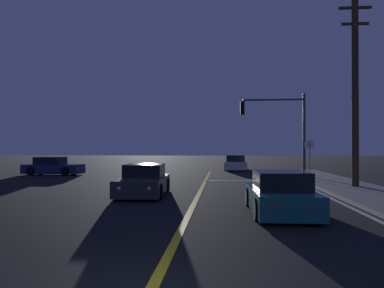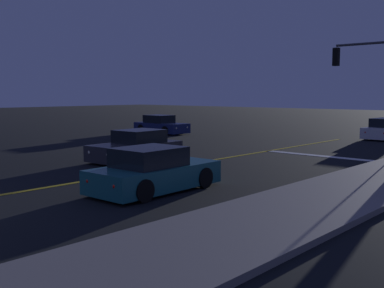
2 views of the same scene
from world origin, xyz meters
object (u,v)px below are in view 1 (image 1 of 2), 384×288
(street_sign_corner, at_px, (310,154))
(car_lead_oncoming_navy, at_px, (53,167))
(utility_pole_right, at_px, (355,89))
(car_side_waiting_teal, at_px, (280,195))
(traffic_signal_near_right, at_px, (280,121))
(car_mid_block_charcoal, at_px, (144,182))
(car_distant_tail_white, at_px, (236,163))

(street_sign_corner, bearing_deg, car_lead_oncoming_navy, 166.85)
(utility_pole_right, xyz_separation_m, street_sign_corner, (-1.40, 3.39, -3.28))
(car_lead_oncoming_navy, distance_m, street_sign_corner, 18.43)
(car_side_waiting_teal, xyz_separation_m, traffic_signal_near_right, (2.08, 12.99, 3.25))
(utility_pole_right, bearing_deg, street_sign_corner, 112.47)
(street_sign_corner, bearing_deg, car_mid_block_charcoal, -143.86)
(car_lead_oncoming_navy, height_order, traffic_signal_near_right, traffic_signal_near_right)
(car_distant_tail_white, distance_m, car_mid_block_charcoal, 17.94)
(car_lead_oncoming_navy, distance_m, traffic_signal_near_right, 17.02)
(car_distant_tail_white, xyz_separation_m, street_sign_corner, (3.98, -11.04, 1.09))
(car_side_waiting_teal, relative_size, traffic_signal_near_right, 0.74)
(car_mid_block_charcoal, height_order, traffic_signal_near_right, traffic_signal_near_right)
(car_lead_oncoming_navy, bearing_deg, car_distant_tail_white, 118.20)
(car_distant_tail_white, height_order, car_mid_block_charcoal, same)
(car_lead_oncoming_navy, height_order, utility_pole_right, utility_pole_right)
(car_lead_oncoming_navy, relative_size, traffic_signal_near_right, 0.77)
(car_mid_block_charcoal, bearing_deg, car_lead_oncoming_navy, -50.84)
(car_side_waiting_teal, bearing_deg, street_sign_corner, 70.18)
(car_lead_oncoming_navy, xyz_separation_m, traffic_signal_near_right, (16.65, -1.39, 3.25))
(car_lead_oncoming_navy, bearing_deg, street_sign_corner, 78.86)
(car_mid_block_charcoal, relative_size, utility_pole_right, 0.44)
(car_side_waiting_teal, relative_size, utility_pole_right, 0.44)
(street_sign_corner, bearing_deg, utility_pole_right, -67.53)
(car_mid_block_charcoal, relative_size, street_sign_corner, 1.69)
(traffic_signal_near_right, xyz_separation_m, street_sign_corner, (1.27, -2.80, -2.15))
(street_sign_corner, bearing_deg, car_distant_tail_white, 109.83)
(street_sign_corner, bearing_deg, car_side_waiting_teal, -108.21)
(car_lead_oncoming_navy, relative_size, utility_pole_right, 0.45)
(car_mid_block_charcoal, distance_m, car_lead_oncoming_navy, 14.01)
(car_distant_tail_white, distance_m, traffic_signal_near_right, 9.26)
(traffic_signal_near_right, bearing_deg, car_side_waiting_teal, 80.90)
(car_distant_tail_white, height_order, car_lead_oncoming_navy, same)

